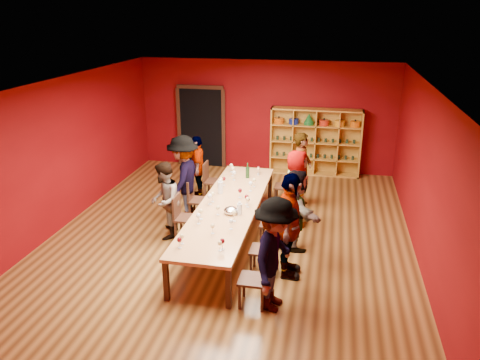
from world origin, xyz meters
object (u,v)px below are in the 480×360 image
at_px(chair_person_left_4, 210,179).
at_px(chair_person_right_4, 287,184).
at_px(chair_person_left_3, 196,197).
at_px(person_left_4, 198,167).
at_px(person_right_4, 302,170).
at_px(wine_bottle, 248,172).
at_px(person_left_3, 184,178).
at_px(chair_person_right_1, 268,247).
at_px(chair_person_right_2, 276,221).
at_px(person_right_3, 296,188).
at_px(shelving_unit, 315,139).
at_px(chair_person_right_3, 282,201).
at_px(spittoon_bowl, 231,211).
at_px(person_right_2, 296,209).
at_px(chair_person_left_2, 182,215).
at_px(person_right_0, 275,255).
at_px(tasting_table, 229,207).
at_px(person_left_2, 165,201).
at_px(person_right_1, 289,226).
at_px(chair_person_right_0, 258,276).

height_order(chair_person_left_4, chair_person_right_4, same).
bearing_deg(chair_person_left_3, person_left_4, 104.32).
height_order(person_right_4, wine_bottle, person_right_4).
xyz_separation_m(person_left_3, chair_person_right_1, (2.07, -1.87, -0.42)).
bearing_deg(chair_person_right_2, person_right_3, 74.68).
height_order(shelving_unit, chair_person_right_3, shelving_unit).
bearing_deg(person_right_3, chair_person_left_4, 65.80).
bearing_deg(spittoon_bowl, person_right_2, 18.61).
relative_size(chair_person_left_2, person_right_3, 0.56).
distance_m(person_right_0, chair_person_right_2, 2.02).
height_order(chair_person_left_4, person_right_4, person_right_4).
bearing_deg(person_right_0, tasting_table, 39.58).
bearing_deg(chair_person_right_1, person_left_2, 156.08).
height_order(chair_person_right_3, wine_bottle, wine_bottle).
height_order(person_left_4, person_right_2, person_right_2).
distance_m(person_left_4, chair_person_right_3, 2.36).
xyz_separation_m(person_left_2, chair_person_right_4, (2.17, 2.10, -0.27)).
height_order(person_left_3, chair_person_right_2, person_left_3).
distance_m(tasting_table, wine_bottle, 1.56).
bearing_deg(chair_person_right_3, person_left_2, -153.15).
distance_m(person_right_2, person_right_4, 2.03).
distance_m(person_right_1, person_right_2, 1.04).
bearing_deg(person_left_4, person_right_1, 25.08).
relative_size(person_left_3, spittoon_bowl, 6.85).
height_order(shelving_unit, person_right_4, shelving_unit).
distance_m(person_right_3, spittoon_bowl, 1.76).
distance_m(shelving_unit, person_right_3, 3.33).
height_order(person_right_1, chair_person_right_2, person_right_1).
bearing_deg(chair_person_left_4, person_left_4, 180.00).
distance_m(chair_person_right_0, person_right_1, 1.08).
xyz_separation_m(person_right_3, spittoon_bowl, (-1.06, -1.41, 0.01)).
bearing_deg(person_left_3, person_left_2, -4.83).
bearing_deg(chair_person_right_0, chair_person_right_3, 90.00).
bearing_deg(person_right_2, chair_person_right_4, -14.76).
bearing_deg(shelving_unit, tasting_table, -107.92).
height_order(tasting_table, chair_person_right_0, chair_person_right_0).
relative_size(person_left_3, chair_person_right_1, 2.05).
xyz_separation_m(person_right_0, chair_person_right_2, (-0.25, 1.97, -0.39)).
bearing_deg(wine_bottle, person_left_2, -128.79).
bearing_deg(person_left_4, tasting_table, 17.44).
height_order(chair_person_right_1, person_right_4, person_right_4).
height_order(chair_person_right_0, chair_person_right_2, same).
xyz_separation_m(chair_person_left_3, person_left_3, (-0.25, 0.00, 0.42)).
distance_m(tasting_table, person_left_3, 1.43).
height_order(person_right_0, person_right_2, person_right_0).
xyz_separation_m(tasting_table, chair_person_left_3, (-0.91, 0.81, -0.20)).
bearing_deg(person_right_2, person_right_3, -20.21).
distance_m(chair_person_left_2, chair_person_right_4, 2.78).
xyz_separation_m(chair_person_left_2, chair_person_right_4, (1.82, 2.10, 0.00)).
xyz_separation_m(tasting_table, chair_person_right_1, (0.91, -1.06, -0.20)).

